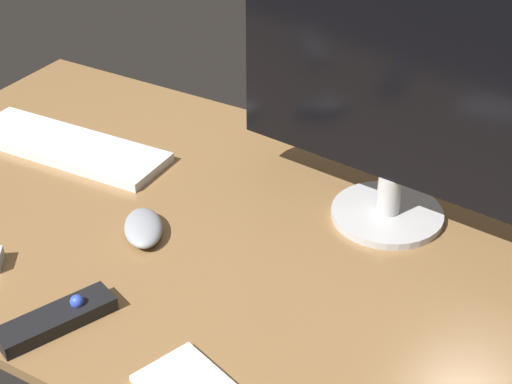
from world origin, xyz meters
TOP-DOWN VIEW (x-y plane):
  - desk at (0.00, 0.00)cm, footprint 140.00×84.00cm
  - monitor at (27.37, 18.95)cm, footprint 60.50×19.96cm
  - keyboard at (-37.67, 8.23)cm, footprint 43.07×14.98cm
  - computer_mouse at (-6.85, -7.33)cm, footprint 12.45×13.13cm
  - media_remote at (-4.13, -32.25)cm, footprint 11.65×18.76cm

SIDE VIEW (x-z plane):
  - desk at x=0.00cm, z-range 0.00..2.00cm
  - keyboard at x=-37.67cm, z-range 2.00..3.87cm
  - media_remote at x=-4.13cm, z-range 1.34..5.11cm
  - computer_mouse at x=-6.85cm, z-range 2.00..5.05cm
  - monitor at x=27.37cm, z-range 3.92..49.04cm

